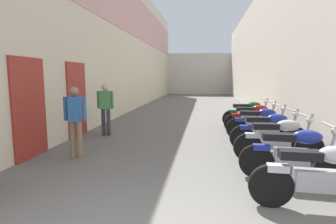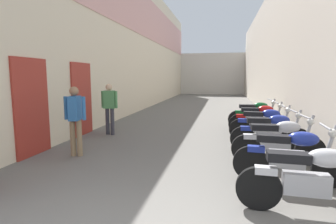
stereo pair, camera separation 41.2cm
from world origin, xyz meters
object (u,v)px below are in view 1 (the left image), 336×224
Objects in this scene: motorcycle_third at (279,139)px; motorcycle_sixth at (254,117)px; motorcycle_nearest at (322,175)px; pedestrian_mid_alley at (75,117)px; motorcycle_second at (295,152)px; pedestrian_further_down at (105,106)px; motorcycle_fourth at (269,130)px; motorcycle_seventh at (249,113)px; motorcycle_fifth at (260,123)px.

motorcycle_sixth is at bearing 90.00° from motorcycle_third.
pedestrian_mid_alley is (-4.35, 1.80, 0.42)m from motorcycle_nearest.
motorcycle_nearest is 1.00× the size of motorcycle_sixth.
pedestrian_mid_alley is at bearing -176.10° from motorcycle_third.
motorcycle_sixth is (0.00, 3.98, 0.00)m from motorcycle_second.
pedestrian_further_down is (-0.18, 2.26, 0.00)m from pedestrian_mid_alley.
pedestrian_mid_alley reaches higher than motorcycle_second.
pedestrian_further_down is (-4.53, 3.00, 0.42)m from motorcycle_second.
motorcycle_third is 0.89m from motorcycle_fourth.
motorcycle_third is 1.18× the size of pedestrian_mid_alley.
motorcycle_seventh is at bearing 23.85° from pedestrian_further_down.
motorcycle_sixth is (0.00, 0.96, 0.00)m from motorcycle_fifth.
motorcycle_nearest and motorcycle_sixth have the same top height.
motorcycle_third is at bearing -90.00° from motorcycle_sixth.
pedestrian_mid_alley is (-4.35, 0.74, 0.42)m from motorcycle_second.
motorcycle_sixth and motorcycle_seventh have the same top height.
motorcycle_second is at bearing -90.00° from motorcycle_fourth.
motorcycle_nearest is at bearing -90.00° from motorcycle_fourth.
motorcycle_fifth is at bearing -90.00° from motorcycle_seventh.
motorcycle_sixth is (0.00, 5.04, 0.00)m from motorcycle_nearest.
motorcycle_second is 1.00× the size of motorcycle_sixth.
motorcycle_third is 1.00× the size of motorcycle_sixth.
pedestrian_mid_alley reaches higher than motorcycle_sixth.
motorcycle_nearest is 1.00× the size of motorcycle_seventh.
motorcycle_fourth is at bearing -90.00° from motorcycle_fifth.
pedestrian_further_down reaches higher than motorcycle_sixth.
motorcycle_seventh is 1.18× the size of pedestrian_further_down.
pedestrian_further_down is at bearing -167.81° from motorcycle_sixth.
motorcycle_nearest is 6.07m from motorcycle_seventh.
motorcycle_second and motorcycle_third have the same top height.
pedestrian_mid_alley is at bearing -152.31° from motorcycle_fifth.
motorcycle_seventh is 4.97m from pedestrian_further_down.
pedestrian_mid_alley is 1.00× the size of pedestrian_further_down.
motorcycle_third is 1.00× the size of motorcycle_seventh.
motorcycle_seventh is at bearing 90.00° from motorcycle_second.
pedestrian_further_down is at bearing 138.09° from motorcycle_nearest.
motorcycle_third is at bearing -90.00° from motorcycle_fourth.
motorcycle_fourth is (0.00, 1.92, 0.00)m from motorcycle_second.
motorcycle_fourth is (0.00, 0.89, 0.00)m from motorcycle_third.
motorcycle_fourth is (0.00, 2.99, 0.00)m from motorcycle_nearest.
pedestrian_further_down reaches higher than motorcycle_second.
motorcycle_nearest is at bearing -22.48° from pedestrian_mid_alley.
motorcycle_nearest is 1.00× the size of motorcycle_fifth.
motorcycle_nearest is 2.10m from motorcycle_third.
motorcycle_third and motorcycle_seventh have the same top height.
motorcycle_fifth is 0.96m from motorcycle_sixth.
pedestrian_further_down is (-4.53, 1.97, 0.42)m from motorcycle_third.
motorcycle_fourth is 4.53m from pedestrian_mid_alley.
pedestrian_further_down is at bearing 166.60° from motorcycle_fourth.
motorcycle_second and motorcycle_fourth have the same top height.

